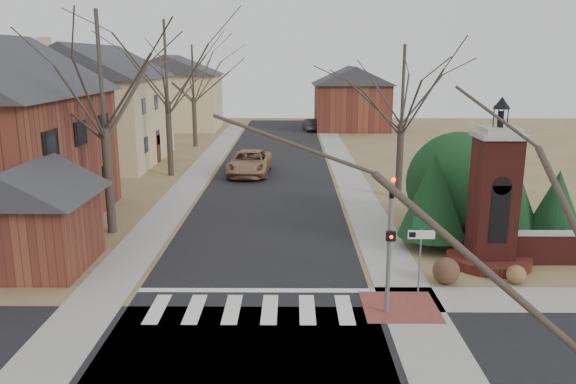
{
  "coord_description": "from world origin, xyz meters",
  "views": [
    {
      "loc": [
        1.3,
        -15.77,
        7.83
      ],
      "look_at": [
        1.15,
        6.0,
        2.63
      ],
      "focal_mm": 35.0,
      "sensor_mm": 36.0,
      "label": 1
    }
  ],
  "objects_px": {
    "sign_post": "(421,240)",
    "traffic_signal_pole": "(390,235)",
    "pickup_truck": "(250,163)",
    "brick_gate_monument": "(493,210)",
    "distant_car": "(311,125)"
  },
  "relations": [
    {
      "from": "traffic_signal_pole",
      "to": "brick_gate_monument",
      "type": "distance_m",
      "value": 6.47
    },
    {
      "from": "sign_post",
      "to": "traffic_signal_pole",
      "type": "bearing_deg",
      "value": -132.43
    },
    {
      "from": "sign_post",
      "to": "brick_gate_monument",
      "type": "distance_m",
      "value": 4.55
    },
    {
      "from": "traffic_signal_pole",
      "to": "sign_post",
      "type": "bearing_deg",
      "value": 47.57
    },
    {
      "from": "pickup_truck",
      "to": "distant_car",
      "type": "distance_m",
      "value": 24.71
    },
    {
      "from": "traffic_signal_pole",
      "to": "pickup_truck",
      "type": "height_order",
      "value": "traffic_signal_pole"
    },
    {
      "from": "traffic_signal_pole",
      "to": "brick_gate_monument",
      "type": "height_order",
      "value": "brick_gate_monument"
    },
    {
      "from": "sign_post",
      "to": "distant_car",
      "type": "bearing_deg",
      "value": 92.82
    },
    {
      "from": "sign_post",
      "to": "pickup_truck",
      "type": "distance_m",
      "value": 21.57
    },
    {
      "from": "sign_post",
      "to": "pickup_truck",
      "type": "relative_size",
      "value": 0.47
    },
    {
      "from": "sign_post",
      "to": "distant_car",
      "type": "distance_m",
      "value": 44.58
    },
    {
      "from": "sign_post",
      "to": "pickup_truck",
      "type": "xyz_separation_m",
      "value": [
        -7.19,
        20.3,
        -1.13
      ]
    },
    {
      "from": "brick_gate_monument",
      "to": "traffic_signal_pole",
      "type": "bearing_deg",
      "value": -136.76
    },
    {
      "from": "sign_post",
      "to": "distant_car",
      "type": "height_order",
      "value": "sign_post"
    },
    {
      "from": "pickup_truck",
      "to": "brick_gate_monument",
      "type": "bearing_deg",
      "value": -55.46
    }
  ]
}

